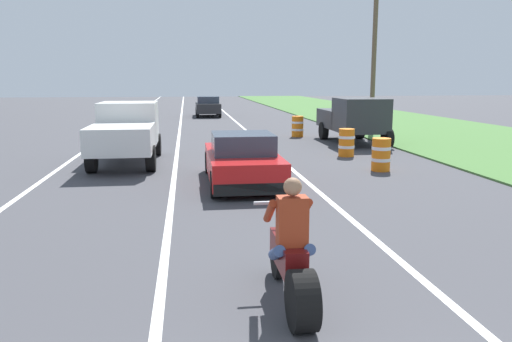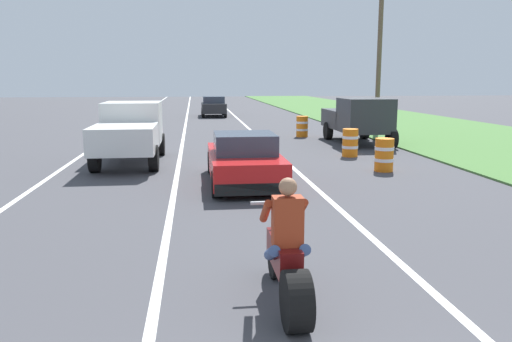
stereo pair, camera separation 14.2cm
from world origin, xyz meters
The scene contains 13 objects.
lane_stripe_left_solid centered at (-5.40, 20.00, 0.00)m, with size 0.14×120.00×0.01m, color white.
lane_stripe_right_solid centered at (1.80, 20.00, 0.00)m, with size 0.14×120.00×0.01m, color white.
lane_stripe_centre_dashed centered at (-1.80, 20.00, 0.00)m, with size 0.14×120.00×0.01m, color white.
grass_verge_right centered at (11.92, 20.00, 0.03)m, with size 10.00×120.00×0.06m, color #477538.
motorcycle_with_rider centered at (-0.18, 3.60, 0.59)m, with size 0.70×2.21×1.62m.
sports_car_red centered at (0.03, 11.10, 0.63)m, with size 1.84×4.30×1.37m.
pickup_truck_left_lane_white centered at (-3.38, 14.93, 1.11)m, with size 2.02×4.80×1.98m.
pickup_truck_right_shoulder_dark_grey centered at (5.75, 19.10, 1.11)m, with size 2.02×4.80×1.98m.
utility_pole_roadside centered at (8.24, 23.57, 3.83)m, with size 0.24×0.24×7.66m, color brown.
construction_barrel_nearest centered at (4.43, 12.47, 0.50)m, with size 0.58×0.58×1.00m.
construction_barrel_mid centered at (4.30, 15.48, 0.50)m, with size 0.58×0.58×1.00m.
construction_barrel_far centered at (3.91, 21.92, 0.50)m, with size 0.58×0.58×1.00m.
distant_car_far_ahead centered at (0.19, 36.19, 0.77)m, with size 1.80×4.00×1.50m.
Camera 1 is at (-1.41, -2.15, 2.76)m, focal length 35.66 mm.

